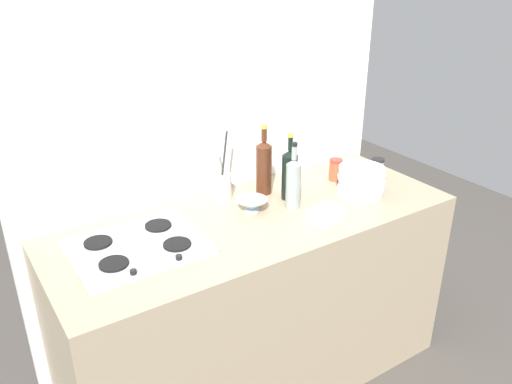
{
  "coord_description": "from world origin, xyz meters",
  "views": [
    {
      "loc": [
        -1.1,
        -1.68,
        1.95
      ],
      "look_at": [
        0.0,
        0.0,
        1.02
      ],
      "focal_mm": 36.64,
      "sensor_mm": 36.0,
      "label": 1
    }
  ],
  "objects_px": {
    "wine_bottle_leftmost": "(290,174)",
    "utensil_crock": "(223,185)",
    "mixing_bowl": "(252,205)",
    "plate_stack": "(361,181)",
    "stovetop_hob": "(138,247)",
    "wine_bottle_mid_right": "(293,183)",
    "condiment_jar_front": "(377,169)",
    "condiment_jar_rear": "(335,170)",
    "butter_dish": "(326,214)",
    "wine_bottle_mid_left": "(264,166)"
  },
  "relations": [
    {
      "from": "wine_bottle_mid_right",
      "to": "butter_dish",
      "type": "relative_size",
      "value": 2.15
    },
    {
      "from": "butter_dish",
      "to": "wine_bottle_leftmost",
      "type": "bearing_deg",
      "value": 90.88
    },
    {
      "from": "stovetop_hob",
      "to": "plate_stack",
      "type": "relative_size",
      "value": 2.24
    },
    {
      "from": "mixing_bowl",
      "to": "utensil_crock",
      "type": "distance_m",
      "value": 0.2
    },
    {
      "from": "wine_bottle_leftmost",
      "to": "utensil_crock",
      "type": "relative_size",
      "value": 0.98
    },
    {
      "from": "wine_bottle_leftmost",
      "to": "wine_bottle_mid_right",
      "type": "distance_m",
      "value": 0.09
    },
    {
      "from": "stovetop_hob",
      "to": "condiment_jar_front",
      "type": "bearing_deg",
      "value": -0.07
    },
    {
      "from": "utensil_crock",
      "to": "condiment_jar_rear",
      "type": "height_order",
      "value": "utensil_crock"
    },
    {
      "from": "wine_bottle_leftmost",
      "to": "wine_bottle_mid_right",
      "type": "bearing_deg",
      "value": -116.5
    },
    {
      "from": "plate_stack",
      "to": "mixing_bowl",
      "type": "bearing_deg",
      "value": 166.4
    },
    {
      "from": "plate_stack",
      "to": "mixing_bowl",
      "type": "relative_size",
      "value": 1.58
    },
    {
      "from": "wine_bottle_mid_right",
      "to": "butter_dish",
      "type": "height_order",
      "value": "wine_bottle_mid_right"
    },
    {
      "from": "wine_bottle_mid_right",
      "to": "condiment_jar_rear",
      "type": "relative_size",
      "value": 2.79
    },
    {
      "from": "stovetop_hob",
      "to": "plate_stack",
      "type": "xyz_separation_m",
      "value": [
        1.08,
        -0.09,
        0.05
      ]
    },
    {
      "from": "wine_bottle_mid_left",
      "to": "condiment_jar_front",
      "type": "relative_size",
      "value": 3.19
    },
    {
      "from": "wine_bottle_mid_left",
      "to": "plate_stack",
      "type": "bearing_deg",
      "value": -35.33
    },
    {
      "from": "wine_bottle_mid_right",
      "to": "condiment_jar_front",
      "type": "height_order",
      "value": "wine_bottle_mid_right"
    },
    {
      "from": "plate_stack",
      "to": "condiment_jar_rear",
      "type": "bearing_deg",
      "value": 86.88
    },
    {
      "from": "stovetop_hob",
      "to": "wine_bottle_leftmost",
      "type": "bearing_deg",
      "value": 4.06
    },
    {
      "from": "wine_bottle_leftmost",
      "to": "butter_dish",
      "type": "height_order",
      "value": "wine_bottle_leftmost"
    },
    {
      "from": "butter_dish",
      "to": "condiment_jar_front",
      "type": "relative_size",
      "value": 1.36
    },
    {
      "from": "wine_bottle_leftmost",
      "to": "condiment_jar_front",
      "type": "distance_m",
      "value": 0.52
    },
    {
      "from": "stovetop_hob",
      "to": "butter_dish",
      "type": "bearing_deg",
      "value": -15.02
    },
    {
      "from": "wine_bottle_leftmost",
      "to": "wine_bottle_mid_left",
      "type": "xyz_separation_m",
      "value": [
        -0.06,
        0.12,
        0.01
      ]
    },
    {
      "from": "utensil_crock",
      "to": "plate_stack",
      "type": "bearing_deg",
      "value": -29.28
    },
    {
      "from": "wine_bottle_mid_right",
      "to": "plate_stack",
      "type": "bearing_deg",
      "value": -10.31
    },
    {
      "from": "wine_bottle_mid_right",
      "to": "butter_dish",
      "type": "distance_m",
      "value": 0.21
    },
    {
      "from": "plate_stack",
      "to": "wine_bottle_mid_right",
      "type": "distance_m",
      "value": 0.36
    },
    {
      "from": "butter_dish",
      "to": "condiment_jar_front",
      "type": "height_order",
      "value": "condiment_jar_front"
    },
    {
      "from": "butter_dish",
      "to": "condiment_jar_front",
      "type": "distance_m",
      "value": 0.55
    },
    {
      "from": "stovetop_hob",
      "to": "butter_dish",
      "type": "distance_m",
      "value": 0.8
    },
    {
      "from": "wine_bottle_leftmost",
      "to": "wine_bottle_mid_left",
      "type": "distance_m",
      "value": 0.13
    },
    {
      "from": "stovetop_hob",
      "to": "plate_stack",
      "type": "bearing_deg",
      "value": -5.02
    },
    {
      "from": "wine_bottle_mid_left",
      "to": "butter_dish",
      "type": "height_order",
      "value": "wine_bottle_mid_left"
    },
    {
      "from": "plate_stack",
      "to": "condiment_jar_front",
      "type": "bearing_deg",
      "value": 24.77
    },
    {
      "from": "butter_dish",
      "to": "condiment_jar_front",
      "type": "xyz_separation_m",
      "value": [
        0.51,
        0.21,
        0.03
      ]
    },
    {
      "from": "plate_stack",
      "to": "wine_bottle_leftmost",
      "type": "bearing_deg",
      "value": 154.42
    },
    {
      "from": "utensil_crock",
      "to": "mixing_bowl",
      "type": "bearing_deg",
      "value": -79.05
    },
    {
      "from": "stovetop_hob",
      "to": "mixing_bowl",
      "type": "height_order",
      "value": "mixing_bowl"
    },
    {
      "from": "wine_bottle_leftmost",
      "to": "condiment_jar_front",
      "type": "height_order",
      "value": "wine_bottle_leftmost"
    },
    {
      "from": "wine_bottle_mid_right",
      "to": "butter_dish",
      "type": "bearing_deg",
      "value": -75.32
    },
    {
      "from": "plate_stack",
      "to": "wine_bottle_mid_left",
      "type": "relative_size",
      "value": 0.66
    },
    {
      "from": "condiment_jar_front",
      "to": "condiment_jar_rear",
      "type": "xyz_separation_m",
      "value": [
        -0.19,
        0.1,
        0.0
      ]
    },
    {
      "from": "condiment_jar_front",
      "to": "condiment_jar_rear",
      "type": "relative_size",
      "value": 0.96
    },
    {
      "from": "utensil_crock",
      "to": "condiment_jar_rear",
      "type": "xyz_separation_m",
      "value": [
        0.58,
        -0.13,
        -0.01
      ]
    },
    {
      "from": "butter_dish",
      "to": "condiment_jar_rear",
      "type": "height_order",
      "value": "condiment_jar_rear"
    },
    {
      "from": "wine_bottle_mid_left",
      "to": "butter_dish",
      "type": "bearing_deg",
      "value": -79.88
    },
    {
      "from": "stovetop_hob",
      "to": "wine_bottle_leftmost",
      "type": "xyz_separation_m",
      "value": [
        0.77,
        0.05,
        0.11
      ]
    },
    {
      "from": "wine_bottle_mid_right",
      "to": "condiment_jar_rear",
      "type": "bearing_deg",
      "value": 19.56
    },
    {
      "from": "stovetop_hob",
      "to": "wine_bottle_leftmost",
      "type": "relative_size",
      "value": 1.58
    }
  ]
}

